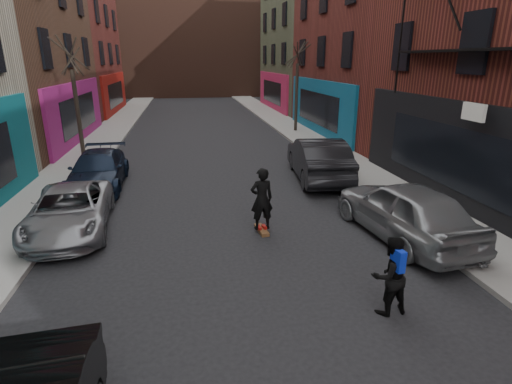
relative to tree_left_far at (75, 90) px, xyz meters
name	(u,v)px	position (x,y,z in m)	size (l,w,h in m)	color
sidewalk_left	(119,123)	(-0.05, 12.00, -3.31)	(2.50, 84.00, 0.13)	gray
sidewalk_right	(277,119)	(12.45, 12.00, -3.31)	(2.50, 84.00, 0.13)	gray
building_far	(190,42)	(6.20, 38.00, 3.62)	(40.00, 10.00, 14.00)	#47281E
tree_left_far	(75,90)	(0.00, 0.00, 0.00)	(2.00, 2.00, 6.50)	black
tree_right_far	(297,79)	(12.40, 6.00, 0.15)	(2.00, 2.00, 6.80)	black
parked_left_far	(70,210)	(1.60, -8.91, -2.75)	(2.11, 4.57, 1.27)	gray
parked_left_end	(98,170)	(1.60, -4.70, -2.70)	(1.92, 4.71, 1.37)	black
parked_right_far	(405,210)	(10.80, -10.99, -2.56)	(1.93, 4.80, 1.64)	gray
parked_right_end	(318,159)	(10.30, -5.04, -2.52)	(1.82, 5.23, 1.72)	black
skateboard	(262,230)	(7.01, -9.93, -3.33)	(0.22, 0.80, 0.10)	brown
skateboarder	(262,199)	(7.01, -9.93, -2.38)	(0.66, 0.43, 1.81)	black
pedestrian	(390,275)	(8.70, -14.15, -2.57)	(0.85, 0.70, 1.61)	black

